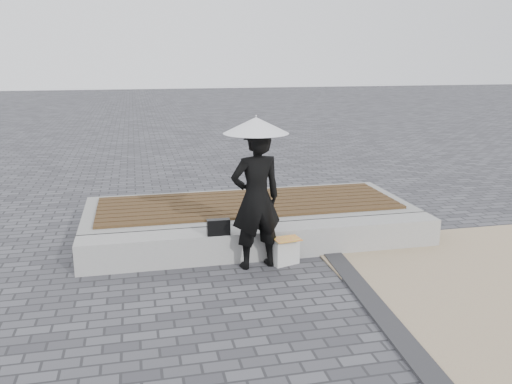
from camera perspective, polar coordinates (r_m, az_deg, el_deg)
ground at (r=6.02m, az=4.85°, el=-12.03°), size 80.00×80.00×0.00m
edging_band at (r=5.86m, az=13.56°, el=-12.99°), size 0.61×5.20×0.04m
seating_ledge at (r=7.37m, az=1.13°, el=-5.26°), size 5.00×0.45×0.40m
timber_platform at (r=8.48m, az=-0.81°, el=-2.61°), size 5.00×2.00×0.40m
timber_decking at (r=8.42m, az=-0.81°, el=-1.17°), size 4.60×1.60×0.04m
woman at (r=6.77m, az=0.00°, el=-0.73°), size 0.73×0.54×1.82m
parasol at (r=6.59m, az=0.00°, el=7.11°), size 0.81×0.81×1.04m
handbag at (r=6.99m, az=-4.01°, el=-3.75°), size 0.30×0.11×0.21m
canvas_tote at (r=7.07m, az=3.19°, el=-6.30°), size 0.37×0.24×0.36m
magazine at (r=6.96m, az=3.32°, el=-5.00°), size 0.37×0.29×0.01m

